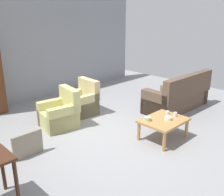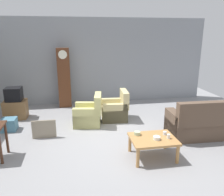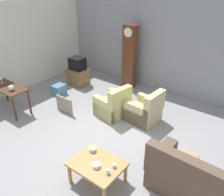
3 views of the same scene
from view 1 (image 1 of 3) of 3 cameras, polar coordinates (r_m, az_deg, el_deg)
The scene contains 11 objects.
ground_plane at distance 5.86m, azimuth 0.33°, elevation -8.07°, with size 10.40×10.40×0.00m, color gray.
garage_door_wall at distance 8.25m, azimuth -17.93°, elevation 10.56°, with size 8.40×0.16×3.20m, color gray.
couch_floral at distance 7.46m, azimuth 14.47°, elevation 0.23°, with size 2.12×0.94×1.04m.
armchair_olive_near at distance 6.26m, azimuth -11.42°, elevation -3.58°, with size 0.90×0.87×0.92m.
armchair_olive_far at distance 6.94m, azimuth -6.86°, elevation -1.11°, with size 0.84×0.81×0.92m.
coffee_table_wood at distance 5.63m, azimuth 11.34°, elevation -5.26°, with size 0.96×0.76×0.45m.
framed_picture_leaning at distance 5.19m, azimuth -18.17°, elevation -9.84°, with size 0.60×0.05×0.48m, color gray.
cup_white_porcelain at distance 5.79m, azimuth 13.80°, elevation -3.53°, with size 0.07×0.07×0.09m, color white.
cup_blue_rimmed at distance 5.89m, azimuth 12.20°, elevation -3.17°, with size 0.08×0.08×0.07m, color silver.
bowl_white_stacked at distance 5.59m, azimuth 12.36°, elevation -4.40°, with size 0.15×0.15×0.07m, color white.
bowl_shallow_green at distance 5.48m, azimuth 7.86°, elevation -4.56°, with size 0.14×0.14×0.08m, color #B2C69E.
Camera 1 is at (-3.70, -3.70, 2.63)m, focal length 41.25 mm.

